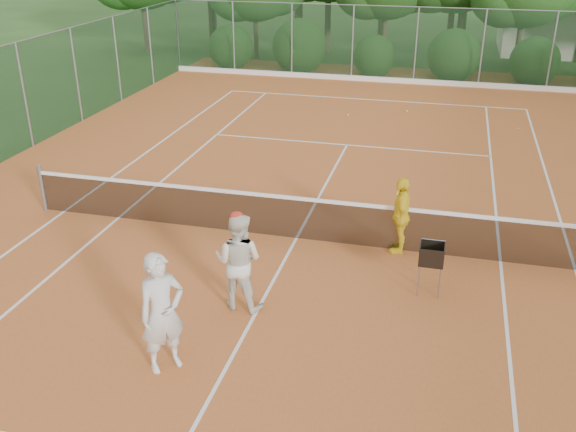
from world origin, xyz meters
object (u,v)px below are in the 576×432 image
object	(u,v)px
player_white	(162,313)
ball_hopper	(432,255)
player_center_grp	(238,261)
player_yellow	(401,215)

from	to	relation	value
player_white	ball_hopper	bearing A→B (deg)	-7.17
player_center_grp	ball_hopper	size ratio (longest dim) A/B	1.89
player_white	player_center_grp	world-z (taller)	player_white
player_white	ball_hopper	distance (m)	4.82
player_white	ball_hopper	xyz separation A→B (m)	(3.66, 3.12, -0.19)
player_white	ball_hopper	world-z (taller)	player_white
player_center_grp	ball_hopper	distance (m)	3.38
player_white	player_yellow	xyz separation A→B (m)	(2.99, 4.60, -0.15)
player_yellow	player_center_grp	bearing A→B (deg)	-48.03
player_yellow	ball_hopper	bearing A→B (deg)	18.31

